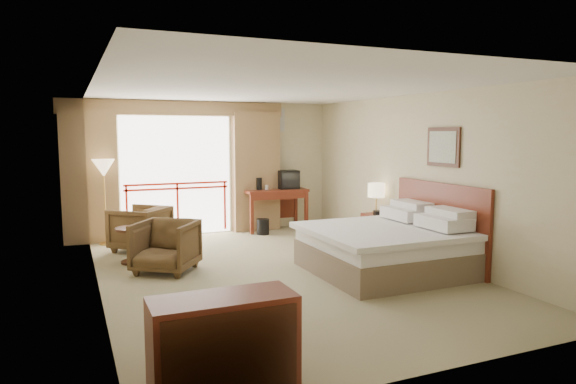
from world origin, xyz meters
name	(u,v)px	position (x,y,z in m)	size (l,w,h in m)	color
floor	(279,273)	(0.00, 0.00, 0.00)	(7.00, 7.00, 0.00)	#89815C
ceiling	(278,88)	(0.00, 0.00, 2.70)	(7.00, 7.00, 0.00)	white
wall_back	(215,168)	(0.00, 3.50, 1.35)	(5.00, 5.00, 0.00)	beige
wall_front	(438,219)	(0.00, -3.50, 1.35)	(5.00, 5.00, 0.00)	beige
wall_left	(96,190)	(-2.50, 0.00, 1.35)	(7.00, 7.00, 0.00)	beige
wall_right	(419,177)	(2.50, 0.00, 1.35)	(7.00, 7.00, 0.00)	beige
balcony_door	(177,176)	(-0.80, 3.48, 1.20)	(2.40, 2.40, 0.00)	white
balcony_railing	(177,195)	(-0.80, 3.46, 0.81)	(2.09, 0.03, 1.02)	red
curtain_left	(89,177)	(-2.45, 3.35, 1.25)	(1.00, 0.26, 2.50)	olive
curtain_right	(256,172)	(0.85, 3.35, 1.25)	(1.00, 0.26, 2.50)	olive
valance	(176,108)	(-0.80, 3.38, 2.55)	(4.40, 0.22, 0.28)	olive
hvac_vent	(273,120)	(1.30, 3.47, 2.35)	(0.50, 0.04, 0.50)	silver
bed	(387,247)	(1.50, -0.60, 0.38)	(2.13, 2.06, 0.97)	brown
headboard	(440,224)	(2.46, -0.60, 0.65)	(0.06, 2.10, 1.30)	#5B1D11
framed_art	(443,147)	(2.47, -0.60, 1.85)	(0.04, 0.72, 0.60)	#32170C
nightstand	(377,230)	(2.32, 0.93, 0.30)	(0.42, 0.50, 0.60)	#5B1D11
table_lamp	(376,191)	(2.32, 0.98, 1.02)	(0.31, 0.31, 0.54)	tan
phone	(380,213)	(2.27, 0.78, 0.64)	(0.20, 0.16, 0.09)	black
desk	(274,198)	(1.22, 3.26, 0.68)	(1.34, 0.65, 0.88)	#5B1D11
tv	(288,180)	(1.52, 3.19, 1.07)	(0.44, 0.35, 0.40)	black
coffee_maker	(259,184)	(0.87, 3.20, 1.00)	(0.12, 0.12, 0.26)	black
cup	(267,187)	(1.02, 3.15, 0.93)	(0.07, 0.07, 0.10)	white
wastebasket	(263,227)	(0.80, 2.81, 0.16)	(0.26, 0.26, 0.32)	black
armchair_far	(141,250)	(-1.69, 2.32, 0.00)	(0.84, 0.86, 0.79)	#44301C
armchair_near	(166,272)	(-1.53, 0.71, 0.00)	(0.83, 0.85, 0.77)	#44301C
side_table	(132,239)	(-1.92, 1.45, 0.39)	(0.52, 0.52, 0.57)	#32170C
book	(132,227)	(-1.92, 1.45, 0.57)	(0.15, 0.20, 0.02)	white
floor_lamp	(104,171)	(-2.21, 3.09, 1.36)	(0.40, 0.40, 1.59)	tan
dresser	(224,344)	(-1.73, -3.07, 0.39)	(1.16, 0.49, 0.77)	#5B1D11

